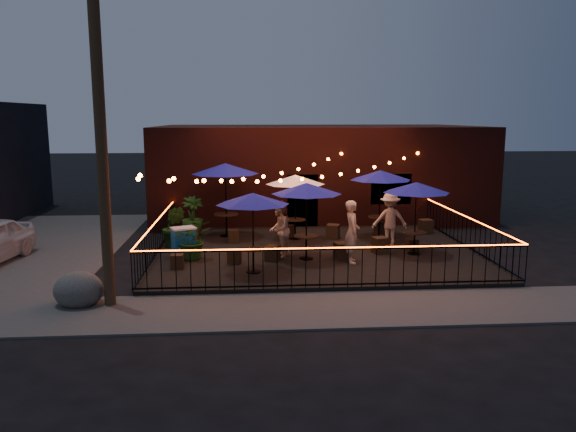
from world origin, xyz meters
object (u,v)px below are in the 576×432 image
object	(u,v)px
utility_pole	(101,135)
boulder	(79,290)
cafe_table_3	(295,180)
cafe_table_4	(416,189)
cafe_table_0	(253,200)
cafe_table_5	(380,176)
cafe_table_1	(225,170)
cafe_table_2	(307,190)
cooler	(184,242)

from	to	relation	value
utility_pole	boulder	xyz separation A→B (m)	(-0.73, 0.06, -3.60)
boulder	cafe_table_3	bearing A→B (deg)	48.22
cafe_table_4	cafe_table_0	bearing A→B (deg)	-161.02
cafe_table_0	boulder	xyz separation A→B (m)	(-4.13, -2.11, -1.78)
utility_pole	cafe_table_4	world-z (taller)	utility_pole
cafe_table_0	cafe_table_5	bearing A→B (deg)	43.55
utility_pole	cafe_table_5	distance (m)	10.40
cafe_table_1	cafe_table_2	distance (m)	4.33
cafe_table_1	cafe_table_4	bearing A→B (deg)	-27.61
utility_pole	cafe_table_2	xyz separation A→B (m)	(5.01, 3.53, -1.73)
cafe_table_3	cafe_table_5	size ratio (longest dim) A/B	0.95
utility_pole	cafe_table_5	xyz separation A→B (m)	(7.95, 6.50, -1.66)
cafe_table_1	cafe_table_2	world-z (taller)	cafe_table_1
cafe_table_4	cafe_table_5	world-z (taller)	cafe_table_5
cafe_table_2	cafe_table_5	size ratio (longest dim) A/B	0.97
utility_pole	cafe_table_3	world-z (taller)	utility_pole
cafe_table_0	cafe_table_3	bearing A→B (deg)	70.10
cafe_table_2	cooler	world-z (taller)	cafe_table_2
cafe_table_3	cafe_table_5	world-z (taller)	cafe_table_5
cafe_table_0	cafe_table_2	world-z (taller)	cafe_table_2
cafe_table_0	boulder	bearing A→B (deg)	-152.89
cafe_table_3	cafe_table_4	size ratio (longest dim) A/B	1.00
cafe_table_0	cooler	size ratio (longest dim) A/B	2.39
cafe_table_0	boulder	world-z (taller)	cafe_table_0
cafe_table_0	cafe_table_2	xyz separation A→B (m)	(1.61, 1.36, 0.09)
utility_pole	cooler	size ratio (longest dim) A/B	8.62
utility_pole	cooler	distance (m)	5.44
cafe_table_2	boulder	bearing A→B (deg)	-148.82
cafe_table_3	cooler	world-z (taller)	cafe_table_3
cafe_table_1	cafe_table_4	world-z (taller)	cafe_table_1
cafe_table_5	cooler	world-z (taller)	cafe_table_5
boulder	utility_pole	bearing A→B (deg)	-4.43
cafe_table_0	cooler	world-z (taller)	cafe_table_0
utility_pole	boulder	world-z (taller)	utility_pole
cafe_table_5	cafe_table_1	bearing A→B (deg)	174.35
cafe_table_1	cooler	size ratio (longest dim) A/B	2.84
cooler	cafe_table_2	bearing A→B (deg)	-31.98
cafe_table_1	cafe_table_2	size ratio (longest dim) A/B	1.13
cafe_table_2	cafe_table_5	xyz separation A→B (m)	(2.94, 2.97, 0.07)
cafe_table_0	cafe_table_2	size ratio (longest dim) A/B	0.96
cafe_table_1	cafe_table_3	xyz separation A→B (m)	(2.43, -0.66, -0.33)
cafe_table_1	cafe_table_2	bearing A→B (deg)	-54.25
cafe_table_1	cafe_table_5	xyz separation A→B (m)	(5.46, -0.54, -0.22)
cafe_table_5	cafe_table_0	bearing A→B (deg)	-136.45
cafe_table_0	cafe_table_5	xyz separation A→B (m)	(4.55, 4.33, 0.16)
cafe_table_2	cafe_table_0	bearing A→B (deg)	-139.87
utility_pole	cafe_table_1	world-z (taller)	utility_pole
cafe_table_2	cooler	xyz separation A→B (m)	(-3.73, 0.53, -1.65)
cafe_table_0	cooler	bearing A→B (deg)	138.19
boulder	cafe_table_5	bearing A→B (deg)	36.58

